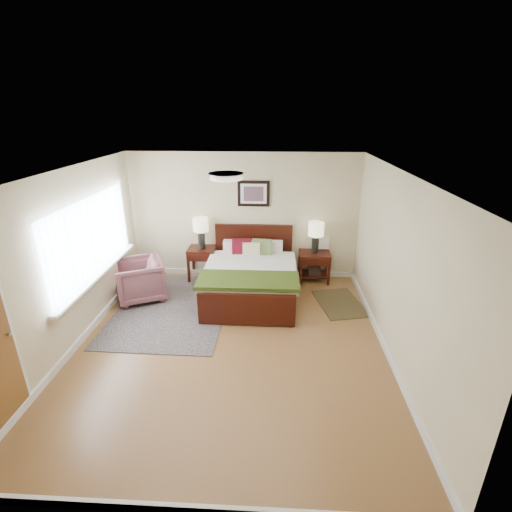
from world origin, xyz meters
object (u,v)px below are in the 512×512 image
(nightstand_left, at_px, (202,254))
(lamp_right, at_px, (316,232))
(lamp_left, at_px, (201,228))
(rug_persian, at_px, (173,308))
(armchair, at_px, (140,280))
(bed, at_px, (251,272))
(nightstand_right, at_px, (314,264))

(nightstand_left, distance_m, lamp_right, 2.29)
(lamp_left, xyz_separation_m, rug_persian, (-0.31, -1.27, -1.07))
(armchair, bearing_deg, nightstand_left, 108.28)
(rug_persian, bearing_deg, nightstand_left, 77.04)
(lamp_right, bearing_deg, lamp_left, 180.00)
(lamp_left, xyz_separation_m, armchair, (-0.97, -0.94, -0.70))
(nightstand_left, relative_size, lamp_right, 1.08)
(bed, relative_size, armchair, 2.46)
(armchair, height_order, rug_persian, armchair)
(nightstand_left, height_order, rug_persian, nightstand_left)
(lamp_left, height_order, rug_persian, lamp_left)
(bed, bearing_deg, lamp_right, 31.92)
(armchair, bearing_deg, bed, 70.07)
(rug_persian, bearing_deg, nightstand_right, 27.24)
(lamp_right, distance_m, armchair, 3.41)
(lamp_left, bearing_deg, armchair, -136.00)
(nightstand_right, xyz_separation_m, rug_persian, (-2.55, -1.26, -0.36))
(nightstand_right, bearing_deg, lamp_left, 179.68)
(nightstand_left, xyz_separation_m, lamp_left, (0.00, 0.02, 0.54))
(bed, bearing_deg, lamp_left, 143.41)
(nightstand_left, xyz_separation_m, rug_persian, (-0.31, -1.25, -0.53))
(bed, xyz_separation_m, rug_persian, (-1.33, -0.51, -0.49))
(nightstand_left, distance_m, rug_persian, 1.39)
(nightstand_right, height_order, rug_persian, nightstand_right)
(bed, bearing_deg, nightstand_left, 144.22)
(lamp_left, bearing_deg, nightstand_right, -0.32)
(bed, height_order, rug_persian, bed)
(lamp_left, bearing_deg, bed, -36.59)
(nightstand_left, bearing_deg, rug_persian, -103.96)
(nightstand_left, xyz_separation_m, armchair, (-0.97, -0.92, -0.16))
(nightstand_right, height_order, armchair, armchair)
(lamp_right, bearing_deg, nightstand_left, -179.44)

